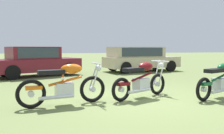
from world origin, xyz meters
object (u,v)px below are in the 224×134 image
object	(u,v)px
motorcycle_green	(220,80)
car_burgundy	(35,60)
motorcycle_orange	(64,85)
traffic_cone	(63,80)
car_beige	(139,57)
motorcycle_maroon	(141,80)

from	to	relation	value
motorcycle_green	car_burgundy	distance (m)	8.41
motorcycle_orange	traffic_cone	bearing A→B (deg)	77.17
motorcycle_orange	car_beige	world-z (taller)	car_beige
car_burgundy	car_beige	xyz separation A→B (m)	(5.74, 0.86, 0.04)
motorcycle_green	car_beige	world-z (taller)	car_beige
car_burgundy	motorcycle_green	bearing A→B (deg)	-74.75
motorcycle_green	car_beige	distance (m)	7.54
motorcycle_maroon	car_burgundy	bearing A→B (deg)	92.42
motorcycle_maroon	car_beige	bearing A→B (deg)	44.52
motorcycle_maroon	motorcycle_orange	bearing A→B (deg)	164.10
motorcycle_green	car_burgundy	xyz separation A→B (m)	(-5.15, 6.64, 0.32)
motorcycle_maroon	traffic_cone	size ratio (longest dim) A/B	3.42
motorcycle_maroon	car_beige	xyz separation A→B (m)	(2.67, 6.93, 0.35)
car_burgundy	traffic_cone	world-z (taller)	car_burgundy
motorcycle_orange	motorcycle_maroon	size ratio (longest dim) A/B	1.12
motorcycle_orange	traffic_cone	xyz separation A→B (m)	(0.13, 2.70, -0.24)
motorcycle_green	motorcycle_orange	bearing A→B (deg)	156.22
car_beige	traffic_cone	size ratio (longest dim) A/B	8.29
motorcycle_orange	traffic_cone	distance (m)	2.71
motorcycle_orange	car_beige	bearing A→B (deg)	46.62
car_beige	motorcycle_green	bearing A→B (deg)	-103.76
motorcycle_maroon	motorcycle_green	distance (m)	2.16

